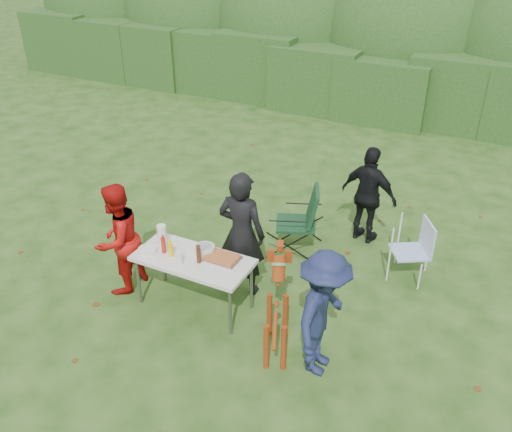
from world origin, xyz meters
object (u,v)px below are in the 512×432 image
at_px(person_red_jacket, 118,239).
at_px(paper_towel_roll, 162,234).
at_px(person_black_puffy, 369,196).
at_px(beer_bottle, 199,254).
at_px(dog, 277,316).
at_px(camping_chair, 296,220).
at_px(lawn_chair, 410,250).
at_px(ketchup_bottle, 164,245).
at_px(child, 323,314).
at_px(person_cook, 242,234).
at_px(folding_table, 193,262).
at_px(mustard_bottle, 171,249).

height_order(person_red_jacket, paper_towel_roll, person_red_jacket).
height_order(person_black_puffy, beer_bottle, person_black_puffy).
xyz_separation_m(dog, camping_chair, (-0.65, 2.10, -0.00)).
distance_m(lawn_chair, ketchup_bottle, 3.37).
relative_size(camping_chair, beer_bottle, 4.35).
bearing_deg(beer_bottle, lawn_chair, 41.20).
relative_size(person_black_puffy, child, 1.00).
bearing_deg(dog, person_cook, 23.97).
distance_m(person_black_puffy, dog, 2.88).
height_order(folding_table, person_red_jacket, person_red_jacket).
bearing_deg(paper_towel_roll, person_black_puffy, 49.89).
relative_size(lawn_chair, mustard_bottle, 4.36).
height_order(lawn_chair, paper_towel_roll, paper_towel_roll).
height_order(person_black_puffy, lawn_chair, person_black_puffy).
distance_m(camping_chair, beer_bottle, 1.95).
xyz_separation_m(person_red_jacket, person_black_puffy, (2.59, 2.68, -0.00)).
xyz_separation_m(child, ketchup_bottle, (-2.24, 0.26, 0.08)).
relative_size(person_cook, lawn_chair, 2.01).
relative_size(folding_table, person_black_puffy, 0.97).
relative_size(person_black_puffy, lawn_chair, 1.77).
bearing_deg(child, beer_bottle, 81.15).
bearing_deg(beer_bottle, camping_chair, 74.07).
bearing_deg(ketchup_bottle, child, -6.57).
bearing_deg(person_black_puffy, folding_table, 72.51).
distance_m(folding_table, paper_towel_roll, 0.59).
relative_size(folding_table, camping_chair, 1.44).
bearing_deg(person_cook, mustard_bottle, 42.35).
relative_size(folding_table, child, 0.97).
distance_m(dog, ketchup_bottle, 1.74).
relative_size(person_black_puffy, paper_towel_roll, 5.95).
distance_m(child, dog, 0.60).
relative_size(camping_chair, paper_towel_roll, 4.01).
bearing_deg(child, paper_towel_roll, 79.59).
xyz_separation_m(camping_chair, paper_towel_roll, (-1.19, -1.67, 0.35)).
relative_size(person_red_jacket, beer_bottle, 6.48).
xyz_separation_m(folding_table, dog, (1.29, -0.29, -0.16)).
bearing_deg(paper_towel_roll, mustard_bottle, -37.14).
bearing_deg(mustard_bottle, paper_towel_roll, 142.86).
relative_size(dog, camping_chair, 1.06).
bearing_deg(lawn_chair, paper_towel_roll, 0.32).
xyz_separation_m(child, lawn_chair, (0.48, 2.20, -0.33)).
height_order(child, camping_chair, child).
bearing_deg(person_red_jacket, lawn_chair, 122.13).
distance_m(child, mustard_bottle, 2.13).
xyz_separation_m(folding_table, lawn_chair, (2.33, 1.89, -0.25)).
bearing_deg(camping_chair, person_cook, 55.55).
bearing_deg(lawn_chair, dog, 33.56).
xyz_separation_m(lawn_chair, paper_towel_roll, (-2.87, -1.76, 0.43)).
distance_m(folding_table, beer_bottle, 0.21).
bearing_deg(ketchup_bottle, mustard_bottle, -11.79).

